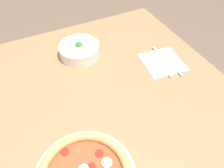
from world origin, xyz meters
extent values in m
cube|color=#99724C|center=(0.00, 0.00, 0.73)|extent=(1.15, 1.01, 0.03)
cylinder|color=olive|center=(0.51, 0.43, 0.36)|extent=(0.06, 0.06, 0.71)
cylinder|color=maroon|center=(-0.12, -0.17, 0.76)|extent=(0.03, 0.03, 0.00)
cylinder|color=maroon|center=(-0.03, -0.22, 0.76)|extent=(0.03, 0.03, 0.00)
cylinder|color=maroon|center=(-0.07, -0.25, 0.76)|extent=(0.03, 0.03, 0.00)
ellipsoid|color=silver|center=(-0.02, -0.26, 0.76)|extent=(0.03, 0.03, 0.01)
cylinder|color=white|center=(0.08, 0.26, 0.77)|extent=(0.18, 0.18, 0.05)
torus|color=white|center=(0.08, 0.26, 0.79)|extent=(0.18, 0.18, 0.01)
ellipsoid|color=#998466|center=(0.05, 0.30, 0.79)|extent=(0.04, 0.04, 0.02)
ellipsoid|color=#998466|center=(0.10, 0.26, 0.79)|extent=(0.04, 0.04, 0.02)
ellipsoid|color=#998466|center=(0.09, 0.23, 0.79)|extent=(0.04, 0.04, 0.02)
ellipsoid|color=tan|center=(0.11, 0.28, 0.78)|extent=(0.04, 0.03, 0.02)
ellipsoid|color=#998466|center=(0.05, 0.25, 0.79)|extent=(0.04, 0.03, 0.02)
ellipsoid|color=tan|center=(0.10, 0.32, 0.79)|extent=(0.03, 0.04, 0.02)
ellipsoid|color=tan|center=(0.11, 0.29, 0.79)|extent=(0.04, 0.04, 0.02)
sphere|color=#388433|center=(0.09, 0.26, 0.80)|extent=(0.03, 0.03, 0.03)
cube|color=white|center=(0.39, 0.05, 0.74)|extent=(0.18, 0.18, 0.00)
cube|color=silver|center=(0.37, 0.02, 0.75)|extent=(0.01, 0.14, 0.00)
cube|color=silver|center=(0.37, 0.12, 0.75)|extent=(0.00, 0.06, 0.00)
cube|color=silver|center=(0.37, 0.12, 0.75)|extent=(0.00, 0.06, 0.00)
cube|color=silver|center=(0.37, 0.12, 0.75)|extent=(0.00, 0.06, 0.00)
cube|color=silver|center=(0.36, 0.12, 0.75)|extent=(0.00, 0.06, 0.00)
cube|color=silver|center=(0.41, -0.01, 0.75)|extent=(0.01, 0.09, 0.01)
cube|color=silver|center=(0.41, 0.10, 0.75)|extent=(0.02, 0.13, 0.00)
camera|label=1|loc=(-0.13, -0.50, 1.38)|focal=35.00mm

